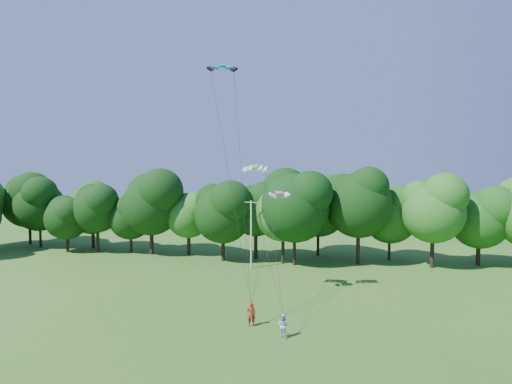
# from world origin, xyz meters

# --- Properties ---
(utility_pole) EXTENTS (1.68, 0.42, 8.48)m
(utility_pole) POSITION_xyz_m (-1.57, 29.83, 4.35)
(utility_pole) COLOR beige
(utility_pole) RESTS_ON ground
(kite_flyer_left) EXTENTS (0.79, 0.62, 1.92)m
(kite_flyer_left) POSITION_xyz_m (2.23, 11.71, 0.96)
(kite_flyer_left) COLOR #A52515
(kite_flyer_left) RESTS_ON ground
(kite_flyer_right) EXTENTS (1.06, 0.98, 1.76)m
(kite_flyer_right) POSITION_xyz_m (4.98, 10.11, 0.88)
(kite_flyer_right) COLOR #B2CDF7
(kite_flyer_right) RESTS_ON ground
(kite_teal) EXTENTS (2.65, 1.74, 0.56)m
(kite_teal) POSITION_xyz_m (-0.87, 14.58, 21.12)
(kite_teal) COLOR #048786
(kite_teal) RESTS_ON ground
(kite_green) EXTENTS (2.39, 1.14, 0.49)m
(kite_green) POSITION_xyz_m (1.16, 18.84, 12.62)
(kite_green) COLOR #2ED51F
(kite_green) RESTS_ON ground
(kite_pink) EXTENTS (2.15, 1.61, 0.35)m
(kite_pink) POSITION_xyz_m (3.42, 19.09, 10.13)
(kite_pink) COLOR #FF46A6
(kite_pink) RESTS_ON ground
(tree_back_west) EXTENTS (7.96, 7.96, 11.57)m
(tree_back_west) POSITION_xyz_m (-28.51, 37.46, 7.23)
(tree_back_west) COLOR #361E15
(tree_back_west) RESTS_ON ground
(tree_back_center) EXTENTS (9.78, 9.78, 14.22)m
(tree_back_center) POSITION_xyz_m (3.59, 32.52, 8.88)
(tree_back_center) COLOR black
(tree_back_center) RESTS_ON ground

